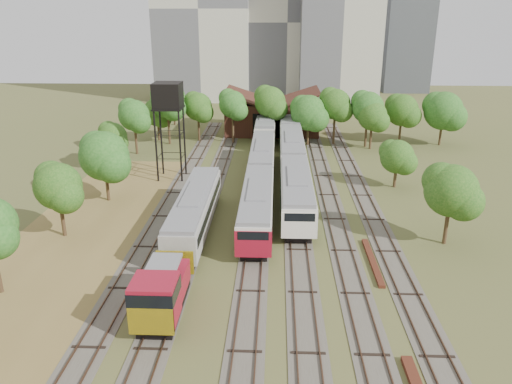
{
  "coord_description": "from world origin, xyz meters",
  "views": [
    {
      "loc": [
        -0.2,
        -30.21,
        20.23
      ],
      "look_at": [
        -2.24,
        18.84,
        2.5
      ],
      "focal_mm": 35.0,
      "sensor_mm": 36.0,
      "label": 1
    }
  ],
  "objects_px": {
    "shunter_locomotive": "(161,294)",
    "water_tower": "(168,98)",
    "railcar_red_set": "(260,179)",
    "railcar_green_set": "(292,150)"
  },
  "relations": [
    {
      "from": "railcar_red_set",
      "to": "water_tower",
      "type": "distance_m",
      "value": 15.56
    },
    {
      "from": "railcar_green_set",
      "to": "railcar_red_set",
      "type": "bearing_deg",
      "value": -107.72
    },
    {
      "from": "railcar_red_set",
      "to": "shunter_locomotive",
      "type": "height_order",
      "value": "shunter_locomotive"
    },
    {
      "from": "railcar_green_set",
      "to": "water_tower",
      "type": "xyz_separation_m",
      "value": [
        -15.59,
        -6.18,
        8.12
      ]
    },
    {
      "from": "shunter_locomotive",
      "to": "railcar_green_set",
      "type": "bearing_deg",
      "value": 75.07
    },
    {
      "from": "shunter_locomotive",
      "to": "water_tower",
      "type": "relative_size",
      "value": 0.66
    },
    {
      "from": "shunter_locomotive",
      "to": "water_tower",
      "type": "distance_m",
      "value": 32.89
    },
    {
      "from": "railcar_red_set",
      "to": "shunter_locomotive",
      "type": "xyz_separation_m",
      "value": [
        -6.0,
        -24.98,
        -0.15
      ]
    },
    {
      "from": "railcar_red_set",
      "to": "shunter_locomotive",
      "type": "bearing_deg",
      "value": -103.51
    },
    {
      "from": "railcar_red_set",
      "to": "shunter_locomotive",
      "type": "distance_m",
      "value": 25.69
    }
  ]
}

